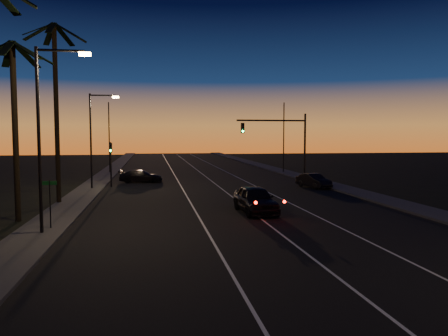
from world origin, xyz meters
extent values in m
cube|color=black|center=(0.00, 30.00, 0.01)|extent=(20.00, 170.00, 0.01)
cube|color=#373734|center=(-11.20, 30.00, 0.08)|extent=(2.40, 170.00, 0.16)
cube|color=#373734|center=(11.20, 30.00, 0.08)|extent=(2.40, 170.00, 0.16)
cube|color=silver|center=(-3.00, 30.00, 0.02)|extent=(0.12, 160.00, 0.01)
cube|color=silver|center=(0.50, 30.00, 0.02)|extent=(0.12, 160.00, 0.01)
cube|color=silver|center=(4.00, 30.00, 0.02)|extent=(0.12, 160.00, 0.01)
cylinder|color=black|center=(-13.20, 24.00, 5.00)|extent=(0.32, 0.32, 10.00)
cube|color=black|center=(-12.17, 24.26, 9.44)|extent=(2.18, 0.92, 1.18)
cube|color=black|center=(-12.76, 24.97, 9.44)|extent=(1.25, 2.12, 1.18)
cube|color=black|center=(-13.68, 24.94, 9.44)|extent=(1.34, 2.09, 1.18)
cube|color=black|center=(-13.17, 22.94, 9.44)|extent=(0.45, 2.16, 1.18)
cube|color=black|center=(-12.35, 23.36, 9.44)|extent=(1.95, 1.61, 1.18)
cylinder|color=black|center=(-12.20, 30.00, 6.25)|extent=(0.32, 0.32, 12.50)
cube|color=black|center=(-11.17, 30.26, 11.94)|extent=(2.18, 0.92, 1.18)
cube|color=black|center=(-11.76, 30.97, 11.94)|extent=(1.25, 2.12, 1.18)
cube|color=black|center=(-12.68, 30.94, 11.94)|extent=(1.34, 2.09, 1.18)
cube|color=black|center=(-13.24, 30.21, 11.94)|extent=(2.18, 0.82, 1.18)
cube|color=black|center=(-13.01, 29.32, 11.94)|extent=(1.90, 1.69, 1.18)
cube|color=black|center=(-12.17, 28.94, 11.94)|extent=(0.45, 2.16, 1.18)
cube|color=black|center=(-11.35, 29.36, 11.94)|extent=(1.95, 1.61, 1.18)
cylinder|color=black|center=(-11.00, 20.00, 4.50)|extent=(0.16, 0.16, 9.00)
cylinder|color=black|center=(-9.90, 20.00, 8.85)|extent=(2.20, 0.12, 0.12)
cube|color=#FFBF66|center=(-8.80, 20.00, 8.72)|extent=(0.55, 0.26, 0.16)
cylinder|color=black|center=(-11.00, 38.00, 4.25)|extent=(0.16, 0.16, 8.50)
cylinder|color=black|center=(-9.90, 38.00, 8.35)|extent=(2.20, 0.12, 0.12)
cube|color=#FFBF66|center=(-8.80, 38.00, 8.22)|extent=(0.55, 0.26, 0.16)
cylinder|color=black|center=(-10.80, 21.00, 1.30)|extent=(0.06, 0.06, 2.60)
cube|color=#0D4F19|center=(-10.80, 21.00, 2.45)|extent=(0.70, 0.03, 0.20)
cylinder|color=black|center=(9.50, 40.00, 3.50)|extent=(0.20, 0.20, 7.00)
cylinder|color=black|center=(6.00, 40.00, 6.30)|extent=(7.00, 0.16, 0.16)
cube|color=black|center=(3.10, 40.00, 5.55)|extent=(0.32, 0.28, 1.00)
sphere|color=black|center=(3.10, 39.83, 5.87)|extent=(0.20, 0.20, 0.20)
sphere|color=black|center=(3.10, 39.83, 5.55)|extent=(0.20, 0.20, 0.20)
sphere|color=#14FF59|center=(3.10, 39.83, 5.23)|extent=(0.20, 0.20, 0.20)
cylinder|color=black|center=(-9.50, 40.00, 2.10)|extent=(0.14, 0.14, 4.20)
cube|color=black|center=(-9.50, 40.00, 3.70)|extent=(0.28, 0.25, 0.90)
sphere|color=black|center=(-9.50, 39.85, 3.98)|extent=(0.18, 0.18, 0.18)
sphere|color=black|center=(-9.50, 39.85, 3.70)|extent=(0.18, 0.18, 0.18)
sphere|color=#14FF59|center=(-9.50, 39.85, 3.42)|extent=(0.18, 0.18, 0.18)
cylinder|color=black|center=(-11.00, 55.00, 4.50)|extent=(0.14, 0.14, 9.00)
cylinder|color=black|center=(11.00, 52.00, 4.50)|extent=(0.14, 0.14, 9.00)
imported|color=black|center=(0.65, 24.39, 0.85)|extent=(2.23, 5.03, 1.68)
sphere|color=#FF0F05|center=(-0.04, 21.41, 1.12)|extent=(0.18, 0.18, 0.18)
sphere|color=#FF0F05|center=(1.64, 21.49, 1.12)|extent=(0.18, 0.18, 0.18)
imported|color=black|center=(9.00, 36.16, 0.66)|extent=(2.37, 4.16, 1.30)
imported|color=black|center=(-6.82, 43.39, 0.65)|extent=(4.63, 2.51, 1.27)
camera|label=1|loc=(-5.70, -1.95, 4.86)|focal=35.00mm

